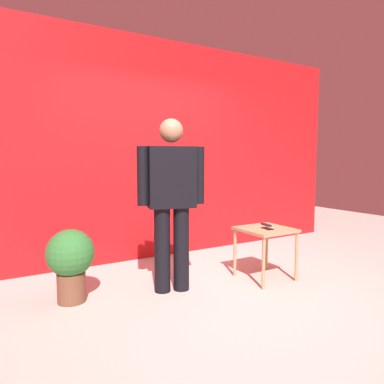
{
  "coord_description": "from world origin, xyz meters",
  "views": [
    {
      "loc": [
        -2.01,
        -2.71,
        1.34
      ],
      "look_at": [
        -0.08,
        0.55,
        0.98
      ],
      "focal_mm": 32.78,
      "sensor_mm": 36.0,
      "label": 1
    }
  ],
  "objects_px": {
    "tv_remote": "(266,225)",
    "side_table": "(265,236)",
    "standing_person": "(172,196)",
    "potted_plant": "(71,259)",
    "cell_phone": "(267,228)"
  },
  "relations": [
    {
      "from": "potted_plant",
      "to": "side_table",
      "type": "bearing_deg",
      "value": -12.32
    },
    {
      "from": "standing_person",
      "to": "side_table",
      "type": "height_order",
      "value": "standing_person"
    },
    {
      "from": "cell_phone",
      "to": "potted_plant",
      "type": "relative_size",
      "value": 0.21
    },
    {
      "from": "standing_person",
      "to": "tv_remote",
      "type": "bearing_deg",
      "value": -5.15
    },
    {
      "from": "tv_remote",
      "to": "potted_plant",
      "type": "height_order",
      "value": "potted_plant"
    },
    {
      "from": "standing_person",
      "to": "tv_remote",
      "type": "xyz_separation_m",
      "value": [
        1.17,
        -0.11,
        -0.39
      ]
    },
    {
      "from": "tv_remote",
      "to": "side_table",
      "type": "bearing_deg",
      "value": -123.72
    },
    {
      "from": "side_table",
      "to": "potted_plant",
      "type": "relative_size",
      "value": 0.83
    },
    {
      "from": "standing_person",
      "to": "potted_plant",
      "type": "height_order",
      "value": "standing_person"
    },
    {
      "from": "tv_remote",
      "to": "potted_plant",
      "type": "xyz_separation_m",
      "value": [
        -2.11,
        0.33,
        -0.18
      ]
    },
    {
      "from": "standing_person",
      "to": "potted_plant",
      "type": "xyz_separation_m",
      "value": [
        -0.94,
        0.22,
        -0.56
      ]
    },
    {
      "from": "side_table",
      "to": "tv_remote",
      "type": "xyz_separation_m",
      "value": [
        0.11,
        0.11,
        0.1
      ]
    },
    {
      "from": "side_table",
      "to": "tv_remote",
      "type": "relative_size",
      "value": 3.37
    },
    {
      "from": "standing_person",
      "to": "side_table",
      "type": "bearing_deg",
      "value": -11.4
    },
    {
      "from": "cell_phone",
      "to": "potted_plant",
      "type": "bearing_deg",
      "value": 173.11
    }
  ]
}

